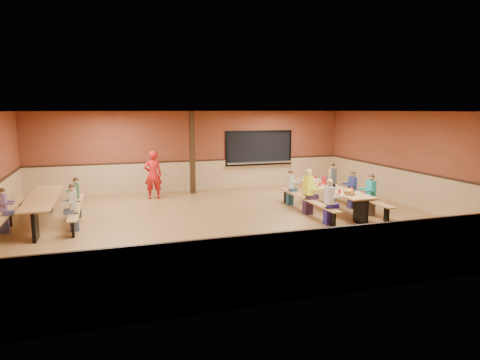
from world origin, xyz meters
name	(u,v)px	position (x,y,z in m)	size (l,w,h in m)	color
ground	(232,222)	(0.00, 0.00, 0.00)	(12.00, 12.00, 0.00)	brown
room_envelope	(232,197)	(0.00, 0.00, 0.69)	(12.04, 10.04, 3.02)	brown
kitchen_pass_through	(259,149)	(2.60, 4.96, 1.49)	(2.78, 0.28, 1.38)	black
structural_post	(192,153)	(-0.20, 4.40, 1.50)	(0.18, 0.18, 3.00)	black
cafeteria_table_main	(332,194)	(3.22, 0.28, 0.53)	(1.91, 3.70, 0.74)	tan
cafeteria_table_second	(43,205)	(-4.89, 1.38, 0.53)	(1.91, 3.70, 0.74)	tan
seated_child_white_left	(329,202)	(2.39, -1.03, 0.60)	(0.37, 0.30, 1.21)	white
seated_adult_yellow	(308,192)	(2.39, 0.20, 0.66)	(0.42, 0.35, 1.32)	#F1FF25
seated_child_grey_left	(290,188)	(2.39, 1.48, 0.56)	(0.32, 0.26, 1.12)	silver
seated_child_teal_right	(371,195)	(4.04, -0.50, 0.60)	(0.37, 0.30, 1.21)	teal
seated_child_navy_right	(352,190)	(4.04, 0.46, 0.58)	(0.35, 0.28, 1.16)	navy
seated_child_char_right	(332,182)	(4.04, 1.71, 0.63)	(0.39, 0.32, 1.25)	#484B51
seated_child_purple_sec	(4,211)	(-5.72, 0.73, 0.56)	(0.33, 0.27, 1.12)	slate
seated_child_green_sec	(77,198)	(-4.07, 1.87, 0.57)	(0.33, 0.27, 1.13)	#3A764A
seated_child_tan_sec	(74,208)	(-4.07, 0.40, 0.60)	(0.36, 0.30, 1.20)	tan
standing_woman	(153,175)	(-1.70, 3.83, 0.84)	(0.61, 0.40, 1.67)	red
punch_pitcher	(324,180)	(3.31, 0.92, 0.85)	(0.16, 0.16, 0.22)	#B51822
chip_bowl	(349,192)	(3.09, -0.88, 0.81)	(0.32, 0.32, 0.15)	orange
napkin_dispenser	(333,186)	(3.16, 0.14, 0.80)	(0.10, 0.14, 0.13)	black
condiment_mustard	(329,184)	(3.13, 0.33, 0.82)	(0.06, 0.06, 0.17)	yellow
condiment_ketchup	(325,185)	(3.01, 0.31, 0.82)	(0.06, 0.06, 0.17)	#B2140F
table_paddle	(329,183)	(3.13, 0.31, 0.88)	(0.16, 0.16, 0.56)	black
place_settings	(332,186)	(3.22, 0.28, 0.80)	(0.65, 3.30, 0.11)	beige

